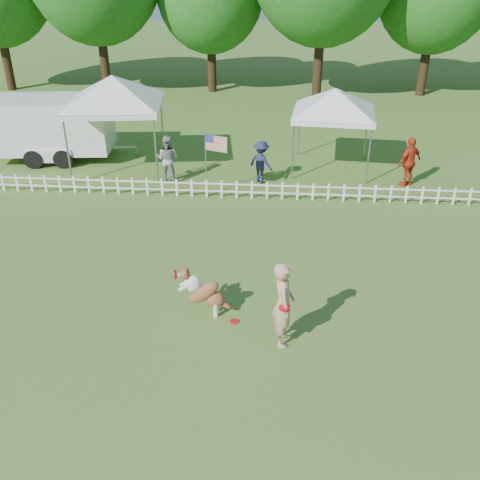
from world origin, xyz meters
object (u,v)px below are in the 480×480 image
(handler, at_px, (283,304))
(spectator_c, at_px, (409,162))
(canopy_tent_left, at_px, (117,124))
(spectator_a, at_px, (168,159))
(cargo_trailer, at_px, (53,128))
(dog, at_px, (205,292))
(spectator_b, at_px, (261,162))
(flag_pole, at_px, (206,165))
(canopy_tent_right, at_px, (332,130))
(frisbee_on_turf, at_px, (234,321))

(handler, relative_size, spectator_c, 1.09)
(spectator_c, bearing_deg, canopy_tent_left, -40.89)
(spectator_a, bearing_deg, cargo_trailer, -9.98)
(spectator_a, distance_m, spectator_c, 8.35)
(dog, height_order, canopy_tent_left, canopy_tent_left)
(cargo_trailer, bearing_deg, spectator_b, -19.51)
(spectator_a, height_order, spectator_b, spectator_a)
(flag_pole, height_order, spectator_b, flag_pole)
(flag_pole, xyz_separation_m, spectator_c, (6.82, 1.49, -0.22))
(handler, distance_m, spectator_b, 8.85)
(canopy_tent_left, height_order, spectator_b, canopy_tent_left)
(canopy_tent_left, bearing_deg, dog, -71.29)
(handler, height_order, canopy_tent_left, canopy_tent_left)
(flag_pole, bearing_deg, canopy_tent_right, 56.84)
(handler, height_order, frisbee_on_turf, handler)
(flag_pole, distance_m, spectator_a, 1.96)
(spectator_c, bearing_deg, spectator_a, -34.19)
(cargo_trailer, bearing_deg, spectator_c, -14.08)
(handler, bearing_deg, canopy_tent_right, -14.60)
(canopy_tent_left, relative_size, flag_pole, 1.54)
(frisbee_on_turf, relative_size, canopy_tent_left, 0.06)
(cargo_trailer, distance_m, spectator_a, 5.33)
(frisbee_on_turf, bearing_deg, cargo_trailer, 128.17)
(handler, height_order, flag_pole, flag_pole)
(handler, bearing_deg, spectator_a, 19.93)
(flag_pole, bearing_deg, canopy_tent_left, 168.44)
(frisbee_on_turf, height_order, spectator_a, spectator_a)
(flag_pole, height_order, spectator_a, flag_pole)
(canopy_tent_left, bearing_deg, spectator_c, -12.45)
(spectator_a, bearing_deg, canopy_tent_right, -150.19)
(canopy_tent_right, bearing_deg, frisbee_on_turf, -100.12)
(flag_pole, bearing_deg, spectator_c, 34.26)
(dog, bearing_deg, spectator_c, 52.64)
(spectator_a, bearing_deg, dog, 119.89)
(dog, relative_size, spectator_c, 0.67)
(flag_pole, distance_m, spectator_b, 2.24)
(canopy_tent_right, relative_size, flag_pole, 1.35)
(frisbee_on_turf, distance_m, canopy_tent_left, 10.64)
(spectator_b, xyz_separation_m, spectator_c, (5.08, 0.11, 0.11))
(frisbee_on_turf, relative_size, flag_pole, 0.09)
(canopy_tent_left, bearing_deg, spectator_a, -36.92)
(dog, height_order, spectator_c, spectator_c)
(spectator_b, bearing_deg, spectator_a, 39.59)
(spectator_c, bearing_deg, dog, 17.47)
(flag_pole, height_order, spectator_c, flag_pole)
(canopy_tent_right, distance_m, spectator_c, 3.02)
(spectator_a, distance_m, spectator_b, 3.26)
(handler, bearing_deg, cargo_trailer, 34.60)
(canopy_tent_right, xyz_separation_m, spectator_b, (-2.52, -1.59, -0.71))
(frisbee_on_turf, bearing_deg, spectator_c, 57.52)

